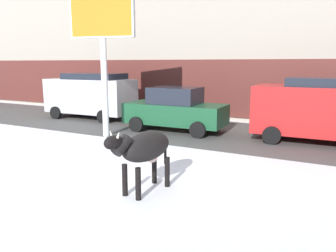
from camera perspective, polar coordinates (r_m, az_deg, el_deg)
The scene contains 8 objects.
ground_plane at distance 7.96m, azimuth -11.33°, elevation -10.24°, with size 120.00×120.00×0.00m, color white.
road_strip at distance 13.94m, azimuth 7.25°, elevation -1.03°, with size 60.00×5.60×0.01m, color #514F4C.
cow_black at distance 7.27m, azimuth -4.08°, elevation -3.86°, with size 0.84×1.93×1.54m.
billboard at distance 13.08m, azimuth -11.21°, elevation 17.08°, with size 2.50×0.75×5.56m.
car_silver_van at distance 17.64m, azimuth -13.08°, elevation 5.30°, with size 4.66×2.23×2.32m.
car_darkgreen_sedan at distance 13.96m, azimuth 1.25°, elevation 2.83°, with size 4.25×2.08×1.84m.
car_red_van at distance 12.94m, azimuth 24.89°, elevation 2.71°, with size 4.66×2.23×2.32m.
pedestrian_near_billboard at distance 21.31m, azimuth -12.64°, elevation 5.23°, with size 0.36×0.24×1.73m.
Camera 1 is at (4.76, -5.72, 2.82)m, focal length 35.61 mm.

